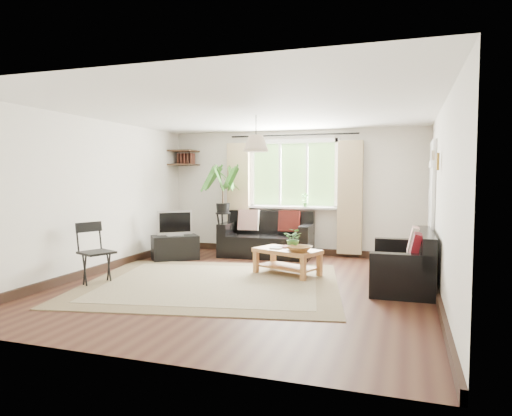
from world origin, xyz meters
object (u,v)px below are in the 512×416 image
(tv_stand, at_px, (175,248))
(palm_stand, at_px, (223,209))
(sofa_right, at_px, (402,260))
(coffee_table, at_px, (287,262))
(folding_chair, at_px, (97,254))
(sofa_back, at_px, (266,235))

(tv_stand, bearing_deg, palm_stand, 14.84)
(sofa_right, distance_m, coffee_table, 1.70)
(coffee_table, distance_m, folding_chair, 2.79)
(sofa_right, bearing_deg, sofa_back, -125.71)
(tv_stand, distance_m, folding_chair, 2.05)
(palm_stand, bearing_deg, folding_chair, -104.50)
(coffee_table, bearing_deg, sofa_back, 117.99)
(coffee_table, height_order, tv_stand, tv_stand)
(tv_stand, height_order, folding_chair, folding_chair)
(sofa_right, relative_size, palm_stand, 0.89)
(tv_stand, bearing_deg, sofa_back, -9.14)
(sofa_back, relative_size, folding_chair, 1.98)
(palm_stand, bearing_deg, sofa_back, 1.33)
(sofa_back, distance_m, coffee_table, 1.68)
(folding_chair, bearing_deg, palm_stand, 9.17)
(sofa_back, bearing_deg, folding_chair, -122.26)
(coffee_table, distance_m, tv_stand, 2.35)
(sofa_right, height_order, palm_stand, palm_stand)
(sofa_right, distance_m, palm_stand, 3.77)
(sofa_right, xyz_separation_m, folding_chair, (-4.07, -1.18, 0.06))
(sofa_right, bearing_deg, coffee_table, -98.83)
(coffee_table, bearing_deg, tv_stand, 164.49)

